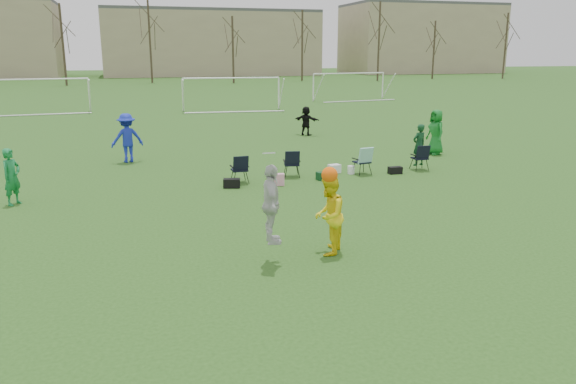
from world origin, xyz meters
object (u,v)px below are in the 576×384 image
object	(u,v)px
fielder_green_near	(12,177)
fielder_black	(306,121)
goal_left	(35,86)
center_contest	(307,210)
goal_mid	(231,84)
fielder_blue	(127,138)
goal_right	(349,79)
fielder_green_far	(436,132)

from	to	relation	value
fielder_green_near	fielder_black	size ratio (longest dim) A/B	1.09
fielder_black	goal_left	distance (m)	22.32
center_contest	goal_mid	world-z (taller)	goal_mid
fielder_blue	goal_left	size ratio (longest dim) A/B	0.27
fielder_black	center_contest	world-z (taller)	center_contest
fielder_black	fielder_blue	bearing A→B (deg)	75.15
goal_mid	goal_right	world-z (taller)	same
goal_mid	fielder_black	bearing A→B (deg)	-80.32
fielder_black	goal_mid	bearing A→B (deg)	-38.17
fielder_green_far	center_contest	distance (m)	13.97
fielder_blue	fielder_green_near	bearing A→B (deg)	47.42
fielder_green_near	fielder_green_far	xyz separation A→B (m)	(16.19, 3.95, 0.14)
fielder_black	goal_right	world-z (taller)	goal_right
fielder_blue	fielder_black	bearing A→B (deg)	-164.05
fielder_blue	fielder_green_far	distance (m)	13.03
fielder_green_near	fielder_green_far	bearing A→B (deg)	-41.94
fielder_black	center_contest	xyz separation A→B (m)	(-5.59, -17.46, 0.30)
goal_mid	goal_right	size ratio (longest dim) A/B	1.01
fielder_green_far	goal_left	world-z (taller)	goal_left
fielder_black	goal_mid	distance (m)	14.23
fielder_green_near	fielder_black	bearing A→B (deg)	-14.51
fielder_green_far	fielder_black	size ratio (longest dim) A/B	1.26
center_contest	goal_right	world-z (taller)	goal_right
fielder_green_far	fielder_black	world-z (taller)	fielder_green_far
fielder_green_near	fielder_blue	world-z (taller)	fielder_blue
goal_left	goal_mid	world-z (taller)	same
fielder_green_near	center_contest	size ratio (longest dim) A/B	0.69
goal_left	goal_mid	xyz separation A→B (m)	(14.00, -2.00, 0.00)
goal_left	goal_right	bearing A→B (deg)	3.75
center_contest	fielder_green_far	bearing A→B (deg)	48.53
fielder_green_far	goal_right	distance (m)	28.00
goal_mid	goal_right	distance (m)	13.42
fielder_green_near	goal_mid	bearing A→B (deg)	10.42
fielder_green_near	center_contest	distance (m)	9.53
fielder_blue	fielder_green_far	size ratio (longest dim) A/B	1.01
fielder_green_far	goal_mid	world-z (taller)	goal_mid
goal_mid	center_contest	bearing A→B (deg)	-93.55
fielder_green_far	goal_left	size ratio (longest dim) A/B	0.26
center_contest	fielder_blue	bearing A→B (deg)	106.44
fielder_black	goal_left	bearing A→B (deg)	-0.14
fielder_green_far	fielder_green_near	bearing A→B (deg)	-83.62
fielder_green_near	fielder_blue	size ratio (longest dim) A/B	0.85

